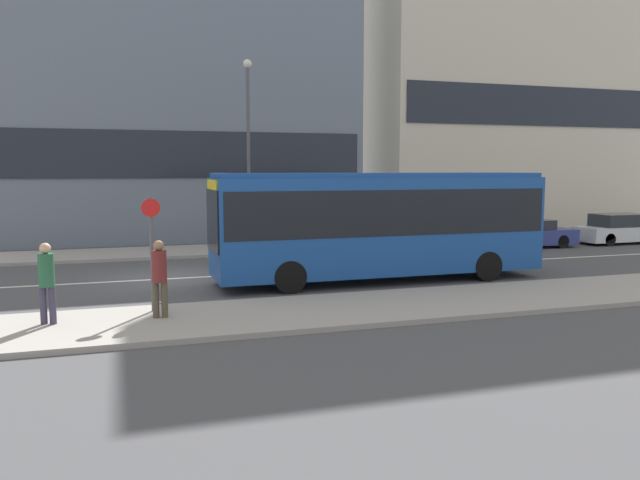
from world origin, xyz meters
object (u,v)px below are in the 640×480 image
at_px(street_lamp, 248,138).
at_px(bus_stop_sign, 152,245).
at_px(parked_car_1, 620,230).
at_px(pedestrian_near_stop, 47,278).
at_px(pedestrian_down_pavement, 159,274).
at_px(parked_car_0, 524,234).
at_px(city_bus, 379,219).

bearing_deg(street_lamp, bus_stop_sign, -113.71).
distance_m(parked_car_1, street_lamp, 18.43).
distance_m(pedestrian_near_stop, pedestrian_down_pavement, 2.43).
height_order(parked_car_0, pedestrian_down_pavement, pedestrian_down_pavement).
relative_size(parked_car_1, street_lamp, 0.56).
relative_size(city_bus, parked_car_1, 2.39).
relative_size(city_bus, pedestrian_down_pavement, 5.84).
xyz_separation_m(parked_car_0, parked_car_1, (5.36, -0.13, 0.05)).
bearing_deg(parked_car_0, street_lamp, 173.35).
bearing_deg(bus_stop_sign, parked_car_1, 21.01).
bearing_deg(parked_car_0, pedestrian_near_stop, -154.20).
xyz_separation_m(parked_car_0, pedestrian_down_pavement, (-16.86, -9.47, 0.56)).
relative_size(parked_car_0, pedestrian_down_pavement, 2.50).
height_order(city_bus, parked_car_1, city_bus).
bearing_deg(street_lamp, parked_car_1, -5.08).
bearing_deg(city_bus, parked_car_1, 19.02).
xyz_separation_m(parked_car_1, pedestrian_down_pavement, (-22.22, -9.34, 0.51)).
height_order(parked_car_1, pedestrian_near_stop, pedestrian_near_stop).
distance_m(parked_car_0, street_lamp, 13.30).
distance_m(parked_car_0, parked_car_1, 5.36).
bearing_deg(parked_car_1, city_bus, -159.14).
height_order(parked_car_0, street_lamp, street_lamp).
relative_size(pedestrian_down_pavement, street_lamp, 0.23).
distance_m(bus_stop_sign, street_lamp, 11.53).
xyz_separation_m(parked_car_0, bus_stop_sign, (-16.98, -8.71, 1.15)).
bearing_deg(parked_car_1, pedestrian_near_stop, -159.55).
height_order(parked_car_1, pedestrian_down_pavement, pedestrian_down_pavement).
relative_size(parked_car_1, pedestrian_down_pavement, 2.44).
relative_size(pedestrian_down_pavement, bus_stop_sign, 0.65).
distance_m(parked_car_1, pedestrian_near_stop, 26.31).
height_order(parked_car_0, pedestrian_near_stop, pedestrian_near_stop).
bearing_deg(pedestrian_near_stop, bus_stop_sign, 29.29).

